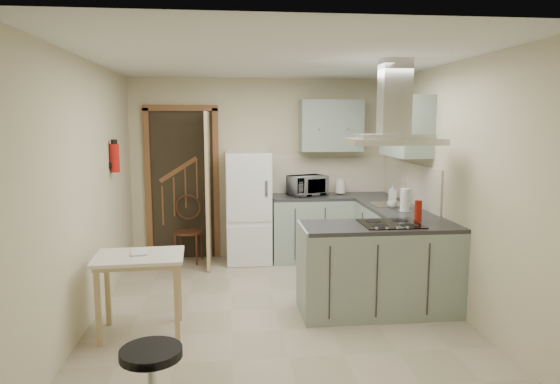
{
  "coord_description": "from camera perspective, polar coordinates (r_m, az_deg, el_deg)",
  "views": [
    {
      "loc": [
        -0.48,
        -4.88,
        1.92
      ],
      "look_at": [
        0.09,
        0.45,
        1.15
      ],
      "focal_mm": 32.0,
      "sensor_mm": 36.0,
      "label": 1
    }
  ],
  "objects": [
    {
      "name": "fridge",
      "position": [
        6.79,
        -3.62,
        -1.77
      ],
      "size": [
        0.6,
        0.6,
        1.5
      ],
      "primitive_type": "cube",
      "color": "white",
      "rests_on": "floor"
    },
    {
      "name": "wall_cabinet_back",
      "position": [
        6.96,
        5.84,
        7.55
      ],
      "size": [
        0.85,
        0.35,
        0.7
      ],
      "primitive_type": "cube",
      "color": "#9EB2A0",
      "rests_on": "back_wall"
    },
    {
      "name": "microwave",
      "position": [
        6.86,
        3.13,
        0.75
      ],
      "size": [
        0.58,
        0.5,
        0.27
      ],
      "primitive_type": "imported",
      "rotation": [
        0.0,
        0.0,
        0.4
      ],
      "color": "black",
      "rests_on": "counter_back"
    },
    {
      "name": "drop_leaf_table",
      "position": [
        4.77,
        -15.62,
        -11.17
      ],
      "size": [
        0.81,
        0.63,
        0.73
      ],
      "primitive_type": "cube",
      "rotation": [
        0.0,
        0.0,
        0.06
      ],
      "color": "#DCBC87",
      "rests_on": "floor"
    },
    {
      "name": "red_bottle",
      "position": [
        5.27,
        15.51,
        -2.09
      ],
      "size": [
        0.1,
        0.1,
        0.22
      ],
      "primitive_type": "cylinder",
      "rotation": [
        0.0,
        0.0,
        -0.32
      ],
      "color": "#A11A0D",
      "rests_on": "peninsula"
    },
    {
      "name": "cup",
      "position": [
        6.02,
        12.72,
        -1.37
      ],
      "size": [
        0.12,
        0.12,
        0.09
      ],
      "primitive_type": "imported",
      "rotation": [
        0.0,
        0.0,
        -0.03
      ],
      "color": "white",
      "rests_on": "counter_right"
    },
    {
      "name": "wall_cabinet_right",
      "position": [
        6.11,
        14.2,
        7.27
      ],
      "size": [
        0.35,
        0.9,
        0.7
      ],
      "primitive_type": "cube",
      "color": "#9EB2A0",
      "rests_on": "right_wall"
    },
    {
      "name": "splashback",
      "position": [
        7.16,
        5.57,
        1.95
      ],
      "size": [
        1.68,
        0.02,
        0.5
      ],
      "primitive_type": "cube",
      "color": "beige",
      "rests_on": "counter_back"
    },
    {
      "name": "right_wall",
      "position": [
        5.43,
        18.8,
        0.64
      ],
      "size": [
        0.0,
        4.2,
        4.2
      ],
      "primitive_type": "plane",
      "rotation": [
        1.57,
        0.0,
        -1.57
      ],
      "color": "beige",
      "rests_on": "floor"
    },
    {
      "name": "peninsula",
      "position": [
        5.15,
        11.29,
        -8.57
      ],
      "size": [
        1.55,
        0.65,
        0.9
      ],
      "primitive_type": "cube",
      "color": "#9EB2A0",
      "rests_on": "floor"
    },
    {
      "name": "book",
      "position": [
        4.71,
        -16.7,
        -6.28
      ],
      "size": [
        0.17,
        0.22,
        0.09
      ],
      "primitive_type": "imported",
      "rotation": [
        0.0,
        0.0,
        0.15
      ],
      "color": "#9B334C",
      "rests_on": "drop_leaf_table"
    },
    {
      "name": "ceiling",
      "position": [
        4.94,
        -0.49,
        14.91
      ],
      "size": [
        4.2,
        4.2,
        0.0
      ],
      "primitive_type": "plane",
      "rotation": [
        3.14,
        0.0,
        0.0
      ],
      "color": "silver",
      "rests_on": "back_wall"
    },
    {
      "name": "cereal_box",
      "position": [
        6.92,
        4.88,
        0.8
      ],
      "size": [
        0.14,
        0.19,
        0.27
      ],
      "primitive_type": "cube",
      "rotation": [
        0.0,
        0.0,
        0.41
      ],
      "color": "#D95619",
      "rests_on": "counter_back"
    },
    {
      "name": "kettle",
      "position": [
        7.01,
        6.93,
        0.65
      ],
      "size": [
        0.16,
        0.16,
        0.22
      ],
      "primitive_type": "cylinder",
      "rotation": [
        0.0,
        0.0,
        -0.03
      ],
      "color": "silver",
      "rests_on": "counter_back"
    },
    {
      "name": "sink",
      "position": [
        6.24,
        12.5,
        -1.39
      ],
      "size": [
        0.45,
        0.4,
        0.01
      ],
      "primitive_type": "cube",
      "color": "silver",
      "rests_on": "counter_right"
    },
    {
      "name": "counter_right",
      "position": [
        6.49,
        11.89,
        -5.09
      ],
      "size": [
        0.6,
        1.95,
        0.9
      ],
      "primitive_type": "cube",
      "color": "#9EB2A0",
      "rests_on": "floor"
    },
    {
      "name": "bentwood_chair",
      "position": [
        6.92,
        -10.45,
        -4.54
      ],
      "size": [
        0.43,
        0.43,
        0.83
      ],
      "primitive_type": "cube",
      "rotation": [
        0.0,
        0.0,
        -0.18
      ],
      "color": "#4E1D1A",
      "rests_on": "floor"
    },
    {
      "name": "floor",
      "position": [
        5.27,
        -0.45,
        -13.2
      ],
      "size": [
        4.2,
        4.2,
        0.0
      ],
      "primitive_type": "plane",
      "color": "tan",
      "rests_on": "ground"
    },
    {
      "name": "paper_towel",
      "position": [
        5.78,
        14.11,
        -0.85
      ],
      "size": [
        0.13,
        0.13,
        0.28
      ],
      "primitive_type": "cylinder",
      "rotation": [
        0.0,
        0.0,
        0.21
      ],
      "color": "silver",
      "rests_on": "counter_right"
    },
    {
      "name": "doorway",
      "position": [
        7.04,
        -11.08,
        0.91
      ],
      "size": [
        1.1,
        0.12,
        2.1
      ],
      "primitive_type": "cube",
      "color": "brown",
      "rests_on": "floor"
    },
    {
      "name": "extractor_hood",
      "position": [
        4.97,
        12.81,
        5.66
      ],
      "size": [
        0.9,
        0.55,
        0.1
      ],
      "primitive_type": "cube",
      "color": "silver",
      "rests_on": "ceiling"
    },
    {
      "name": "hob",
      "position": [
        5.07,
        12.52,
        -3.56
      ],
      "size": [
        0.58,
        0.5,
        0.01
      ],
      "primitive_type": "cube",
      "color": "black",
      "rests_on": "peninsula"
    },
    {
      "name": "counter_back",
      "position": [
        6.94,
        3.53,
        -4.08
      ],
      "size": [
        1.08,
        0.6,
        0.9
      ],
      "primitive_type": "cube",
      "color": "#9EB2A0",
      "rests_on": "floor"
    },
    {
      "name": "left_wall",
      "position": [
        5.1,
        -21.02,
        0.08
      ],
      "size": [
        0.0,
        4.2,
        4.2
      ],
      "primitive_type": "plane",
      "rotation": [
        1.57,
        0.0,
        1.57
      ],
      "color": "beige",
      "rests_on": "floor"
    },
    {
      "name": "soap_bottle",
      "position": [
        6.57,
        12.74,
        -0.02
      ],
      "size": [
        0.12,
        0.12,
        0.21
      ],
      "primitive_type": "imported",
      "rotation": [
        0.0,
        0.0,
        -0.29
      ],
      "color": "#B5B4C1",
      "rests_on": "counter_right"
    },
    {
      "name": "fire_extinguisher",
      "position": [
        5.94,
        -18.36,
        3.7
      ],
      "size": [
        0.1,
        0.1,
        0.32
      ],
      "primitive_type": "cylinder",
      "color": "#B2140F",
      "rests_on": "left_wall"
    },
    {
      "name": "back_wall",
      "position": [
        7.03,
        -2.14,
        2.69
      ],
      "size": [
        3.6,
        0.0,
        3.6
      ],
      "primitive_type": "plane",
      "rotation": [
        1.57,
        0.0,
        0.0
      ],
      "color": "beige",
      "rests_on": "floor"
    }
  ]
}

